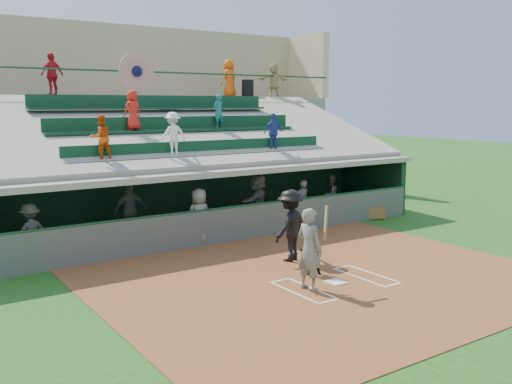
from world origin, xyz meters
TOP-DOWN VIEW (x-y plane):
  - ground at (0.00, 0.00)m, footprint 100.00×100.00m
  - dirt_slab at (0.00, 0.50)m, footprint 11.00×9.00m
  - home_plate at (0.00, 0.00)m, footprint 0.43×0.43m
  - batters_box_chalk at (0.00, 0.00)m, footprint 2.65×1.85m
  - dugout_floor at (0.00, 6.75)m, footprint 16.00×3.50m
  - concourse_slab at (0.00, 13.50)m, footprint 20.00×3.00m
  - grandstand at (-0.01, 10.51)m, footprint 20.40×10.40m
  - batter_at_plate at (-0.87, -0.03)m, footprint 0.91×0.81m
  - catcher at (-0.07, 0.91)m, footprint 0.69×0.60m
  - home_umpire at (0.30, 2.22)m, footprint 1.46×1.17m
  - dugout_bench at (0.16, 7.89)m, footprint 13.53×6.39m
  - dugout_player_a at (-5.66, 6.12)m, footprint 1.17×0.90m
  - dugout_player_b at (-2.43, 7.01)m, footprint 1.15×0.60m
  - dugout_player_c at (-0.92, 5.21)m, footprint 0.89×0.63m
  - dugout_player_d at (1.88, 6.10)m, footprint 1.77×1.45m
  - dugout_player_e at (3.56, 5.76)m, footprint 0.61×0.43m
  - dugout_player_f at (5.54, 6.49)m, footprint 0.87×0.75m
  - trash_bin at (5.62, 12.42)m, footprint 0.55×0.55m
  - concourse_staff_a at (-3.00, 13.12)m, footprint 1.06×0.76m
  - concourse_staff_b at (5.00, 13.04)m, footprint 0.98×0.78m
  - concourse_staff_c at (6.88, 12.11)m, footprint 1.57×0.90m

SIDE VIEW (x-z plane):
  - ground at x=0.00m, z-range 0.00..0.00m
  - dirt_slab at x=0.00m, z-range 0.00..0.02m
  - dugout_floor at x=0.00m, z-range 0.00..0.04m
  - batters_box_chalk at x=0.00m, z-range 0.02..0.03m
  - home_plate at x=0.00m, z-range 0.02..0.05m
  - dugout_bench at x=0.16m, z-range 0.04..0.48m
  - catcher at x=-0.07m, z-range 0.02..1.22m
  - dugout_player_f at x=5.54m, z-range 0.04..1.60m
  - dugout_player_e at x=3.56m, z-range 0.04..1.64m
  - dugout_player_a at x=-5.66m, z-range 0.04..1.64m
  - dugout_player_c at x=-0.92m, z-range 0.04..1.77m
  - dugout_player_b at x=-2.43m, z-range 0.04..1.91m
  - dugout_player_d at x=1.88m, z-range 0.04..1.94m
  - batter_at_plate at x=-0.87m, z-range 0.02..1.98m
  - home_umpire at x=0.30m, z-range 0.02..2.00m
  - grandstand at x=-0.01m, z-range -1.64..6.16m
  - concourse_slab at x=0.00m, z-range 0.00..4.60m
  - trash_bin at x=5.62m, z-range 4.60..5.42m
  - concourse_staff_c at x=6.88m, z-range 4.60..6.21m
  - concourse_staff_a at x=-3.00m, z-range 4.60..6.27m
  - concourse_staff_b at x=5.00m, z-range 4.60..6.35m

